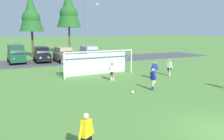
% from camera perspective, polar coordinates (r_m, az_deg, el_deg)
% --- Properties ---
extents(ground_plane, '(400.00, 400.00, 0.00)m').
position_cam_1_polar(ground_plane, '(23.04, -4.42, -1.16)').
color(ground_plane, '#598C3D').
extents(parking_lot_strip, '(52.00, 8.40, 0.01)m').
position_cam_1_polar(parking_lot_strip, '(34.19, -11.92, 2.24)').
color(parking_lot_strip, '#4C4C51').
rests_on(parking_lot_strip, ground).
extents(soccer_ball, '(0.22, 0.22, 0.22)m').
position_cam_1_polar(soccer_ball, '(16.01, 5.24, -5.64)').
color(soccer_ball, white).
rests_on(soccer_ball, ground).
extents(soccer_goal, '(7.49, 2.23, 2.57)m').
position_cam_1_polar(soccer_goal, '(22.87, -3.83, 2.05)').
color(soccer_goal, white).
rests_on(soccer_goal, ground).
extents(referee, '(0.71, 0.40, 1.64)m').
position_cam_1_polar(referee, '(8.05, -6.57, -16.27)').
color(referee, beige).
rests_on(referee, ground).
extents(player_striker_near, '(0.36, 0.74, 1.64)m').
position_cam_1_polar(player_striker_near, '(23.00, 14.41, 0.63)').
color(player_striker_near, tan).
rests_on(player_striker_near, ground).
extents(player_defender_far, '(0.61, 0.55, 1.64)m').
position_cam_1_polar(player_defender_far, '(21.11, 10.80, -0.03)').
color(player_defender_far, tan).
rests_on(player_defender_far, ground).
extents(player_winger_left, '(0.64, 0.50, 1.64)m').
position_cam_1_polar(player_winger_left, '(20.00, 0.05, -0.40)').
color(player_winger_left, '#936B4C').
rests_on(player_winger_left, ground).
extents(player_winger_right, '(0.29, 0.74, 1.64)m').
position_cam_1_polar(player_winger_right, '(17.03, 10.38, -2.36)').
color(player_winger_right, beige).
rests_on(player_winger_right, ground).
extents(parked_car_slot_far_left, '(2.35, 4.88, 2.52)m').
position_cam_1_polar(parked_car_slot_far_left, '(34.01, -23.27, 3.89)').
color(parked_car_slot_far_left, '#194C2D').
rests_on(parked_car_slot_far_left, ground).
extents(parked_car_slot_left, '(2.22, 4.64, 2.16)m').
position_cam_1_polar(parked_car_slot_left, '(34.02, -17.44, 3.85)').
color(parked_car_slot_left, black).
rests_on(parked_car_slot_left, ground).
extents(parked_car_slot_center_left, '(2.37, 4.72, 2.16)m').
position_cam_1_polar(parked_car_slot_center_left, '(33.01, -12.27, 3.90)').
color(parked_car_slot_center_left, tan).
rests_on(parked_car_slot_center_left, ground).
extents(parked_car_slot_center, '(2.27, 4.67, 2.16)m').
position_cam_1_polar(parked_car_slot_center, '(34.47, -5.84, 4.31)').
color(parked_car_slot_center, '#B2B2BC').
rests_on(parked_car_slot_center, ground).
extents(tree_left_edge, '(3.94, 3.94, 10.51)m').
position_cam_1_polar(tree_left_edge, '(40.41, -19.97, 13.26)').
color(tree_left_edge, brown).
rests_on(tree_left_edge, ground).
extents(tree_mid_left, '(4.71, 4.71, 12.55)m').
position_cam_1_polar(tree_mid_left, '(46.39, -11.03, 14.88)').
color(tree_mid_left, brown).
rests_on(tree_mid_left, ground).
extents(street_lamp, '(2.00, 0.32, 8.12)m').
position_cam_1_polar(street_lamp, '(30.37, -6.24, 9.41)').
color(street_lamp, slate).
rests_on(street_lamp, ground).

